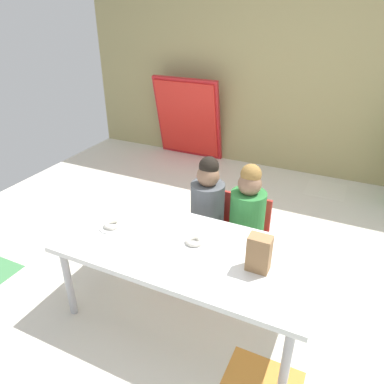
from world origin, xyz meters
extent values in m
cube|color=silver|center=(0.00, 0.00, -0.01)|extent=(5.76, 4.44, 0.02)
cube|color=silver|center=(0.45, 1.80, 0.00)|extent=(0.43, 0.43, 0.00)
cube|color=orange|center=(-0.45, 0.45, 0.00)|extent=(0.43, 0.43, 0.00)
cube|color=tan|center=(0.00, 2.22, 1.34)|extent=(5.76, 0.10, 2.68)
cube|color=white|center=(-0.16, -0.57, 0.55)|extent=(1.60, 0.76, 0.04)
cylinder|color=#B2B2B7|center=(-0.88, -0.89, 0.27)|extent=(0.05, 0.05, 0.53)
cylinder|color=#B2B2B7|center=(0.56, -0.89, 0.27)|extent=(0.05, 0.05, 0.53)
cylinder|color=#B2B2B7|center=(-0.88, -0.25, 0.27)|extent=(0.05, 0.05, 0.53)
cylinder|color=#B2B2B7|center=(0.56, -0.25, 0.27)|extent=(0.05, 0.05, 0.53)
cube|color=red|center=(-0.28, 0.03, 0.30)|extent=(0.32, 0.30, 0.03)
cube|color=red|center=(-0.28, 0.18, 0.45)|extent=(0.29, 0.02, 0.30)
cylinder|color=#4C5156|center=(-0.28, 0.03, 0.52)|extent=(0.27, 0.27, 0.38)
sphere|color=#8C664C|center=(-0.28, 0.03, 0.78)|extent=(0.17, 0.17, 0.17)
sphere|color=black|center=(-0.28, 0.04, 0.85)|extent=(0.15, 0.15, 0.15)
cylinder|color=red|center=(-0.42, -0.10, 0.15)|extent=(0.02, 0.02, 0.28)
cylinder|color=red|center=(-0.14, -0.10, 0.15)|extent=(0.02, 0.02, 0.28)
cylinder|color=red|center=(-0.42, 0.16, 0.15)|extent=(0.02, 0.02, 0.28)
cylinder|color=red|center=(-0.14, 0.16, 0.15)|extent=(0.02, 0.02, 0.28)
cube|color=red|center=(0.04, 0.03, 0.30)|extent=(0.32, 0.30, 0.03)
cube|color=red|center=(0.04, 0.18, 0.45)|extent=(0.29, 0.02, 0.30)
cylinder|color=#2D7A38|center=(0.04, 0.03, 0.52)|extent=(0.33, 0.33, 0.38)
sphere|color=#8C664C|center=(0.04, 0.03, 0.78)|extent=(0.17, 0.17, 0.17)
sphere|color=olive|center=(0.04, 0.04, 0.85)|extent=(0.15, 0.15, 0.15)
cylinder|color=red|center=(-0.10, -0.10, 0.15)|extent=(0.02, 0.02, 0.28)
cylinder|color=red|center=(0.18, -0.10, 0.15)|extent=(0.02, 0.02, 0.28)
cylinder|color=red|center=(-0.10, 0.16, 0.15)|extent=(0.02, 0.02, 0.28)
cylinder|color=red|center=(0.18, 0.16, 0.15)|extent=(0.02, 0.02, 0.28)
cube|color=red|center=(-1.42, 2.03, 0.54)|extent=(0.90, 0.28, 1.09)
cube|color=red|center=(-1.42, 2.00, 0.54)|extent=(0.83, 0.23, 0.99)
cube|color=#9E754C|center=(0.29, -0.59, 0.68)|extent=(0.13, 0.09, 0.22)
cylinder|color=white|center=(-0.71, -0.59, 0.57)|extent=(0.18, 0.18, 0.01)
torus|color=white|center=(-0.71, -0.59, 0.59)|extent=(0.12, 0.12, 0.03)
torus|color=white|center=(-0.14, -0.51, 0.58)|extent=(0.11, 0.11, 0.03)
camera|label=1|loc=(0.66, -2.23, 1.93)|focal=34.21mm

